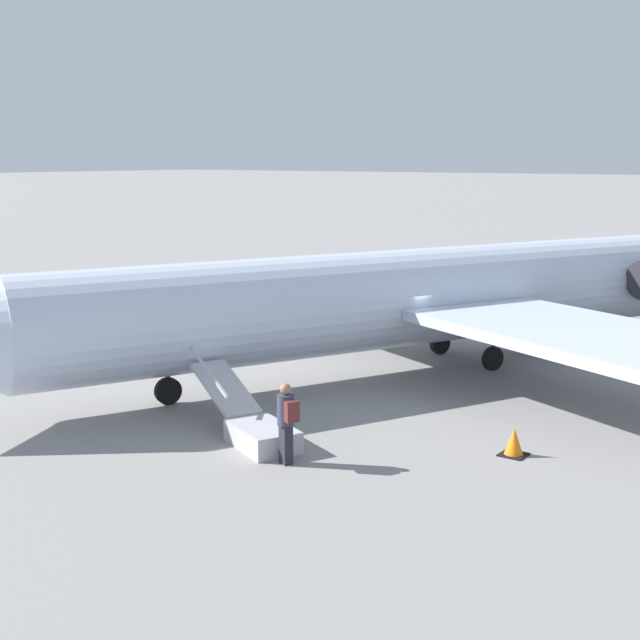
% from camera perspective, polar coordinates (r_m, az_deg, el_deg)
% --- Properties ---
extents(ground_plane, '(600.00, 600.00, 0.00)m').
position_cam_1_polar(ground_plane, '(27.13, 5.45, -3.22)').
color(ground_plane, gray).
extents(airplane_main, '(28.63, 22.29, 7.56)m').
position_cam_1_polar(airplane_main, '(27.27, 7.24, 1.67)').
color(airplane_main, silver).
rests_on(airplane_main, ground).
extents(boarding_stairs, '(2.56, 4.08, 1.82)m').
position_cam_1_polar(boarding_stairs, '(20.29, -4.23, -6.77)').
color(boarding_stairs, '#B2B2B7').
rests_on(boarding_stairs, ground).
extents(passenger, '(0.46, 0.57, 1.74)m').
position_cam_1_polar(passenger, '(18.68, -2.16, -6.30)').
color(passenger, '#23232D').
rests_on(passenger, ground).
extents(traffic_cone_near_stairs, '(0.56, 0.56, 0.62)m').
position_cam_1_polar(traffic_cone_near_stairs, '(19.86, 12.31, -7.68)').
color(traffic_cone_near_stairs, black).
rests_on(traffic_cone_near_stairs, ground).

